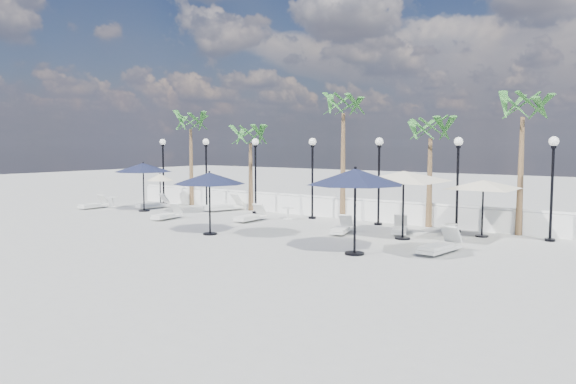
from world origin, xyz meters
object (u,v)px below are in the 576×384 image
Objects in this scene: lounger_0 at (167,215)px; parasol_navy_left at (143,168)px; lounger_2 at (153,204)px; lounger_7 at (400,229)px; lounger_1 at (93,205)px; lounger_4 at (342,229)px; lounger_6 at (440,246)px; parasol_cream_sq_a at (404,171)px; lounger_3 at (224,206)px; parasol_cream_sq_b at (483,180)px; parasol_navy_mid at (209,179)px; parasol_navy_right at (355,177)px; lounger_5 at (251,216)px; parasol_cream_small at (160,178)px.

lounger_0 is 4.25m from parasol_navy_left.
lounger_7 is at bearing 11.71° from lounger_2.
lounger_4 is at bearing -2.31° from lounger_1.
lounger_6 is 3.63m from parasol_cream_sq_a.
lounger_3 is 13.77m from parasol_cream_sq_b.
parasol_navy_mid reaches higher than lounger_2.
parasol_navy_right is 0.68× the size of parasol_cream_sq_b.
parasol_cream_sq_b is (17.60, 1.24, 1.95)m from lounger_2.
lounger_2 is (-4.07, 2.60, 0.02)m from lounger_0.
parasol_navy_mid is 10.55m from parasol_cream_sq_b.
parasol_navy_left is (-3.41, 1.44, 2.09)m from lounger_0.
lounger_6 is at bearing -14.37° from lounger_5.
parasol_cream_sq_a is 2.99× the size of parasol_cream_small.
parasol_navy_mid reaches higher than lounger_6.
lounger_2 is 2.46m from parasol_navy_left.
parasol_navy_left is 14.71m from parasol_cream_sq_a.
parasol_navy_right is at bearing -69.27° from lounger_4.
lounger_6 is (17.52, -2.88, 0.02)m from lounger_2.
lounger_0 is 0.38× the size of parasol_cream_sq_b.
lounger_4 is at bearing -151.35° from parasol_cream_sq_b.
parasol_cream_small reaches higher than lounger_3.
parasol_cream_sq_b is (4.72, 2.58, 1.97)m from lounger_4.
parasol_navy_right is 6.33m from parasol_cream_sq_b.
lounger_0 is at bearing -38.13° from parasol_cream_small.
lounger_3 is at bearing 169.04° from lounger_6.
parasol_cream_sq_a is (15.37, -1.06, 2.32)m from lounger_2.
parasol_navy_left is at bearing 149.53° from lounger_0.
lounger_7 is at bearing 140.55° from lounger_6.
lounger_3 is 13.12m from parasol_navy_right.
lounger_5 is at bearing -13.15° from parasol_cream_small.
parasol_navy_mid reaches higher than lounger_5.
parasol_navy_left reaches higher than lounger_2.
lounger_3 is 1.22× the size of lounger_5.
lounger_6 reaches higher than lounger_4.
lounger_4 is 2.30m from lounger_7.
lounger_5 reaches higher than lounger_4.
lounger_7 is (17.32, 2.02, -0.00)m from lounger_1.
parasol_cream_sq_b is at bearing 33.46° from parasol_navy_mid.
parasol_navy_right reaches higher than lounger_5.
lounger_7 is (-2.78, 2.89, -0.04)m from lounger_6.
lounger_4 is 0.37× the size of parasol_cream_sq_b.
lounger_1 is 0.94× the size of parasol_cream_small.
lounger_6 is 4.01m from lounger_7.
parasol_cream_sq_a reaches higher than parasol_navy_left.
lounger_4 is at bearing 126.50° from parasol_navy_right.
parasol_navy_mid is at bearing -31.12° from parasol_cream_small.
parasol_cream_small is at bearing 164.58° from lounger_5.
parasol_cream_sq_a is at bearing -1.80° from lounger_1.
parasol_navy_left is at bearing 157.26° from parasol_navy_mid.
lounger_1 is 0.37× the size of parasol_cream_sq_b.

